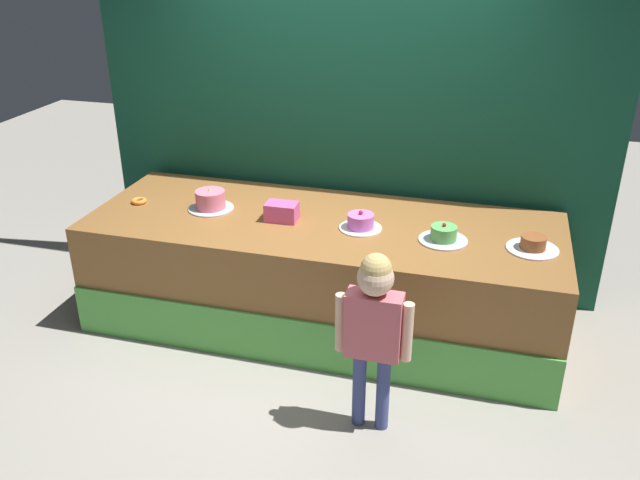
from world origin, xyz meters
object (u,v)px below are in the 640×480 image
at_px(donut, 139,201).
at_px(cake_center_left, 361,222).
at_px(cake_center_right, 443,235).
at_px(child_figure, 374,320).
at_px(cake_far_right, 533,245).
at_px(cake_far_left, 210,201).
at_px(pink_box, 282,212).

bearing_deg(donut, cake_center_left, -0.40).
bearing_deg(donut, cake_center_right, -1.35).
height_order(child_figure, cake_center_left, child_figure).
xyz_separation_m(cake_center_left, cake_center_right, (0.55, -0.04, -0.00)).
relative_size(cake_center_left, cake_center_right, 0.90).
bearing_deg(cake_far_right, cake_far_left, 178.19).
distance_m(child_figure, cake_center_left, 1.02).
distance_m(pink_box, cake_far_left, 0.56).
bearing_deg(donut, cake_far_left, 3.94).
bearing_deg(cake_far_left, child_figure, -36.11).
xyz_separation_m(cake_far_left, cake_far_right, (2.22, -0.07, -0.03)).
height_order(cake_far_left, cake_center_right, cake_far_left).
bearing_deg(pink_box, cake_center_left, 0.28).
xyz_separation_m(pink_box, cake_far_right, (1.66, -0.02, -0.03)).
bearing_deg(donut, pink_box, -0.74).
relative_size(cake_far_left, cake_far_right, 1.00).
relative_size(donut, cake_far_right, 0.34).
relative_size(pink_box, donut, 1.96).
xyz_separation_m(cake_far_left, cake_center_left, (1.11, -0.05, -0.02)).
bearing_deg(cake_center_left, cake_far_left, 177.43).
distance_m(cake_center_left, cake_center_right, 0.56).
xyz_separation_m(donut, cake_far_left, (0.55, 0.04, 0.05)).
xyz_separation_m(pink_box, cake_center_right, (1.11, -0.04, -0.02)).
distance_m(child_figure, donut, 2.18).
relative_size(child_figure, cake_far_left, 3.41).
bearing_deg(cake_far_left, cake_far_right, -1.81).
relative_size(pink_box, cake_center_right, 0.68).
bearing_deg(child_figure, pink_box, 131.08).
xyz_separation_m(child_figure, cake_far_left, (-1.40, 1.02, 0.14)).
distance_m(cake_far_left, cake_center_right, 1.66).
height_order(donut, cake_center_left, cake_center_left).
height_order(child_figure, cake_far_right, child_figure).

